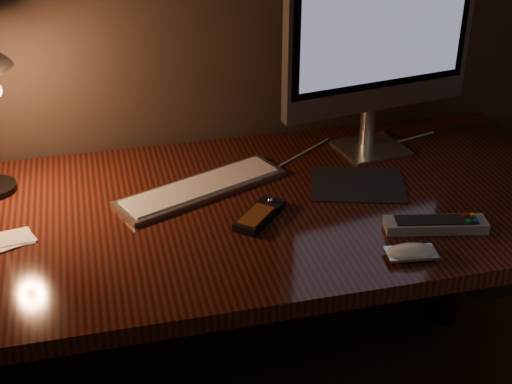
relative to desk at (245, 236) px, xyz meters
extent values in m
cube|color=#40170E|center=(0.00, -0.07, 0.11)|extent=(1.60, 0.75, 0.04)
cube|color=black|center=(0.75, 0.25, -0.27)|extent=(0.06, 0.06, 0.71)
cube|color=black|center=(0.00, 0.27, -0.17)|extent=(1.48, 0.02, 0.51)
cube|color=silver|center=(0.38, 0.14, 0.13)|extent=(0.19, 0.18, 0.01)
cylinder|color=silver|center=(0.38, 0.17, 0.19)|extent=(0.05, 0.05, 0.11)
cube|color=silver|center=(0.38, 0.14, 0.46)|extent=(0.52, 0.12, 0.43)
cube|color=black|center=(0.38, 0.12, 0.49)|extent=(0.49, 0.08, 0.36)
cube|color=#909AC5|center=(0.38, 0.12, 0.49)|extent=(0.45, 0.08, 0.32)
cube|color=silver|center=(-0.10, 0.03, 0.14)|extent=(0.44, 0.27, 0.02)
cube|color=black|center=(0.28, -0.04, 0.13)|extent=(0.27, 0.24, 0.00)
ellipsoid|color=white|center=(0.27, -0.36, 0.14)|extent=(0.11, 0.07, 0.02)
cube|color=black|center=(0.00, -0.14, 0.14)|extent=(0.14, 0.15, 0.02)
cube|color=brown|center=(0.00, -0.14, 0.15)|extent=(0.10, 0.10, 0.00)
sphere|color=silver|center=(0.00, -0.14, 0.15)|extent=(0.02, 0.02, 0.02)
cube|color=gray|center=(0.37, -0.27, 0.14)|extent=(0.23, 0.10, 0.02)
cube|color=black|center=(0.37, -0.27, 0.15)|extent=(0.18, 0.08, 0.00)
cylinder|color=red|center=(0.37, -0.27, 0.16)|extent=(0.01, 0.01, 0.00)
cylinder|color=#0C8C19|center=(0.37, -0.27, 0.16)|extent=(0.01, 0.01, 0.00)
cylinder|color=gold|center=(0.37, -0.27, 0.16)|extent=(0.01, 0.01, 0.00)
cylinder|color=#1433BF|center=(0.37, -0.27, 0.16)|extent=(0.01, 0.01, 0.00)
cube|color=white|center=(-0.54, -0.10, 0.13)|extent=(0.12, 0.10, 0.01)
cylinder|color=white|center=(0.32, 0.14, 0.13)|extent=(0.51, 0.23, 0.00)
camera|label=1|loc=(-0.34, -1.46, 0.96)|focal=50.00mm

